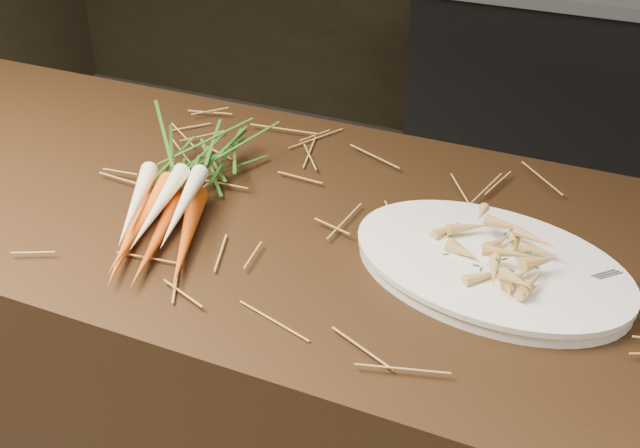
% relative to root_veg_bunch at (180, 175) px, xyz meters
% --- Properties ---
extents(straw_bedding, '(1.40, 0.60, 0.02)m').
position_rel_root_veg_bunch_xyz_m(straw_bedding, '(0.45, 0.03, -0.03)').
color(straw_bedding, '#AD7E3C').
rests_on(straw_bedding, main_counter).
extents(root_veg_bunch, '(0.28, 0.48, 0.09)m').
position_rel_root_veg_bunch_xyz_m(root_veg_bunch, '(0.00, 0.00, 0.00)').
color(root_veg_bunch, '#CC3F07').
rests_on(root_veg_bunch, main_counter).
extents(serving_platter, '(0.45, 0.35, 0.02)m').
position_rel_root_veg_bunch_xyz_m(serving_platter, '(0.51, -0.00, -0.03)').
color(serving_platter, white).
rests_on(serving_platter, main_counter).
extents(roasted_veg_heap, '(0.22, 0.18, 0.04)m').
position_rel_root_veg_bunch_xyz_m(roasted_veg_heap, '(0.51, -0.00, 0.00)').
color(roasted_veg_heap, '#B38B3B').
rests_on(roasted_veg_heap, serving_platter).
extents(serving_fork, '(0.11, 0.12, 0.00)m').
position_rel_root_veg_bunch_xyz_m(serving_fork, '(0.64, -0.05, -0.02)').
color(serving_fork, silver).
rests_on(serving_fork, serving_platter).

